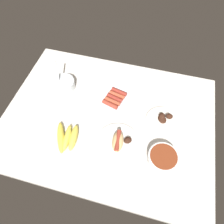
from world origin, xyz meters
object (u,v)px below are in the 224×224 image
Objects in this scene: bowl_chili at (163,158)px; banana_bunch at (67,137)px; plate_grilled_meat at (163,120)px; bowl_coleslaw at (63,84)px; plate_hotdog_assembled at (118,142)px; plate_sausages at (115,99)px.

banana_bunch is at bearing 1.69° from bowl_chili.
bowl_coleslaw is (63.42, -8.06, 2.53)cm from plate_grilled_meat.
banana_bunch is at bearing 26.95° from plate_grilled_meat.
bowl_coleslaw is 1.06× the size of bowl_chili.
banana_bunch is 36.00cm from bowl_coleslaw.
banana_bunch is 54.32cm from plate_grilled_meat.
plate_grilled_meat is 1.24× the size of bowl_chili.
banana_bunch is 1.23× the size of bowl_chili.
plate_grilled_meat is 63.98cm from bowl_coleslaw.
bowl_coleslaw is 51.01cm from plate_hotdog_assembled.
banana_bunch reaches higher than plate_sausages.
bowl_chili is at bearing -178.31° from banana_bunch.
bowl_coleslaw is at bearing -7.24° from plate_grilled_meat.
plate_hotdog_assembled is (-9.06, 27.43, 0.45)cm from plate_sausages.
bowl_chili is at bearing 154.75° from bowl_coleslaw.
banana_bunch is at bearing 114.67° from bowl_coleslaw.
plate_hotdog_assembled is at bearing 43.99° from plate_grilled_meat.
bowl_chili is (-32.86, 30.16, 1.50)cm from plate_sausages.
plate_sausages is at bearing -13.14° from plate_grilled_meat.
plate_grilled_meat is 0.78× the size of plate_hotdog_assembled.
plate_grilled_meat is at bearing 172.76° from bowl_coleslaw.
bowl_chili reaches higher than plate_sausages.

